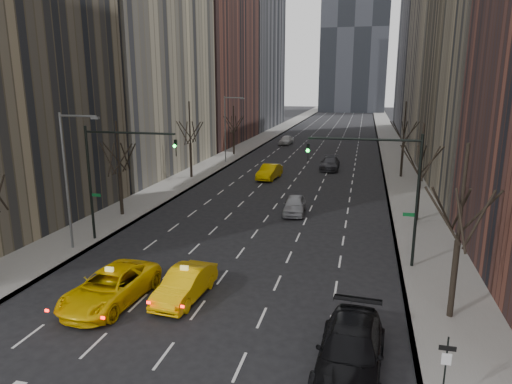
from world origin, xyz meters
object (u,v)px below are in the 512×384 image
Objects in this scene: taxi_sedan at (185,284)px; silver_sedan_ahead at (295,205)px; taxi_suv at (110,287)px; parked_suv_black at (350,351)px.

silver_sedan_ahead is (3.13, 17.04, -0.03)m from taxi_sedan.
taxi_suv is at bearing -114.07° from silver_sedan_ahead.
taxi_sedan is 1.08× the size of silver_sedan_ahead.
taxi_sedan is at bearing -104.53° from silver_sedan_ahead.
taxi_sedan is at bearing 157.07° from parked_suv_black.
taxi_sedan is 0.79× the size of parked_suv_black.
parked_suv_black is at bearing -9.52° from taxi_suv.
taxi_suv is 3.76m from taxi_sedan.
parked_suv_black is at bearing -79.82° from silver_sedan_ahead.
taxi_sedan is at bearing 24.58° from taxi_suv.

